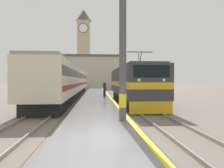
{
  "coord_description": "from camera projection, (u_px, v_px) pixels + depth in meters",
  "views": [
    {
      "loc": [
        -0.16,
        -7.0,
        2.25
      ],
      "look_at": [
        1.99,
        20.84,
        1.74
      ],
      "focal_mm": 35.0,
      "sensor_mm": 36.0,
      "label": 1
    }
  ],
  "objects": [
    {
      "name": "locomotive_train",
      "position": [
        132.0,
        85.0,
        20.87
      ],
      "size": [
        2.92,
        14.62,
        4.49
      ],
      "color": "black",
      "rests_on": "ground"
    },
    {
      "name": "clock_tower",
      "position": [
        84.0,
        46.0,
        66.76
      ],
      "size": [
        4.72,
        4.72,
        23.73
      ],
      "color": "tan",
      "rests_on": "ground"
    },
    {
      "name": "rail_track_near",
      "position": [
        119.0,
        95.0,
        32.21
      ],
      "size": [
        2.83,
        140.0,
        0.16
      ],
      "color": "#70665B",
      "rests_on": "ground"
    },
    {
      "name": "passenger_train",
      "position": [
        70.0,
        81.0,
        29.3
      ],
      "size": [
        2.92,
        34.69,
        3.86
      ],
      "color": "black",
      "rests_on": "ground"
    },
    {
      "name": "ground_plane",
      "position": [
        96.0,
        93.0,
        36.93
      ],
      "size": [
        200.0,
        200.0,
        0.0
      ],
      "primitive_type": "plane",
      "color": "#70665B"
    },
    {
      "name": "station_building",
      "position": [
        87.0,
        72.0,
        56.89
      ],
      "size": [
        19.76,
        7.05,
        8.6
      ],
      "color": "#B7B2A3",
      "rests_on": "ground"
    },
    {
      "name": "catenary_mast",
      "position": [
        124.0,
        43.0,
        9.66
      ],
      "size": [
        2.63,
        0.34,
        7.03
      ],
      "color": "#4C4C51",
      "rests_on": "platform"
    },
    {
      "name": "person_on_platform",
      "position": [
        105.0,
        88.0,
        24.32
      ],
      "size": [
        0.34,
        0.34,
        1.7
      ],
      "color": "#23232D",
      "rests_on": "platform"
    },
    {
      "name": "rail_track_far",
      "position": [
        72.0,
        95.0,
        31.68
      ],
      "size": [
        2.83,
        140.0,
        0.16
      ],
      "color": "#70665B",
      "rests_on": "ground"
    },
    {
      "name": "platform",
      "position": [
        96.0,
        94.0,
        31.95
      ],
      "size": [
        3.08,
        140.0,
        0.44
      ],
      "color": "slate",
      "rests_on": "ground"
    }
  ]
}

